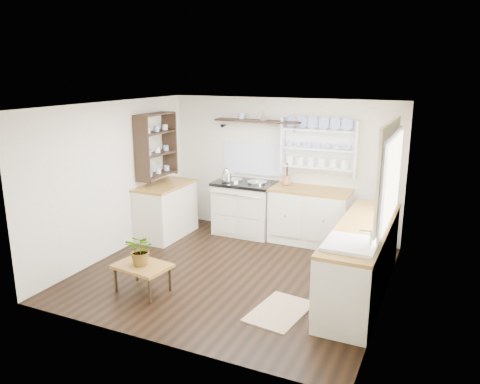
{
  "coord_description": "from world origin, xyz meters",
  "views": [
    {
      "loc": [
        2.58,
        -5.44,
        2.73
      ],
      "look_at": [
        -0.03,
        0.25,
        1.1
      ],
      "focal_mm": 35.0,
      "sensor_mm": 36.0,
      "label": 1
    }
  ],
  "objects": [
    {
      "name": "left_cabinets",
      "position": [
        -1.7,
        0.9,
        0.46
      ],
      "size": [
        0.62,
        1.13,
        0.9
      ],
      "color": "beige",
      "rests_on": "floor"
    },
    {
      "name": "high_shelf",
      "position": [
        -0.4,
        1.78,
        1.91
      ],
      "size": [
        1.5,
        0.29,
        0.16
      ],
      "color": "black",
      "rests_on": "wall_back"
    },
    {
      "name": "kettle",
      "position": [
        -0.82,
        1.45,
        1.04
      ],
      "size": [
        0.17,
        0.17,
        0.21
      ],
      "primitive_type": null,
      "color": "silver",
      "rests_on": "aga_cooker"
    },
    {
      "name": "left_shelving",
      "position": [
        -1.84,
        0.9,
        1.55
      ],
      "size": [
        0.28,
        0.8,
        1.05
      ],
      "primitive_type": "cube",
      "color": "black",
      "rests_on": "wall_left"
    },
    {
      "name": "wall_back",
      "position": [
        0.0,
        1.9,
        1.15
      ],
      "size": [
        4.0,
        0.02,
        2.3
      ],
      "primitive_type": "cube",
      "color": "beige",
      "rests_on": "ground"
    },
    {
      "name": "wall_left",
      "position": [
        -2.0,
        0.0,
        1.15
      ],
      "size": [
        0.02,
        3.8,
        2.3
      ],
      "primitive_type": "cube",
      "color": "beige",
      "rests_on": "ground"
    },
    {
      "name": "aga_cooker",
      "position": [
        -0.54,
        1.57,
        0.46
      ],
      "size": [
        1.02,
        0.71,
        0.94
      ],
      "color": "beige",
      "rests_on": "floor"
    },
    {
      "name": "floor",
      "position": [
        0.0,
        0.0,
        0.0
      ],
      "size": [
        4.0,
        3.8,
        0.01
      ],
      "primitive_type": "cube",
      "color": "black",
      "rests_on": "ground"
    },
    {
      "name": "plate_rack",
      "position": [
        0.65,
        1.86,
        1.56
      ],
      "size": [
        1.2,
        0.22,
        0.9
      ],
      "color": "white",
      "rests_on": "wall_back"
    },
    {
      "name": "back_cabinets",
      "position": [
        0.6,
        1.6,
        0.46
      ],
      "size": [
        1.27,
        0.63,
        0.9
      ],
      "color": "beige",
      "rests_on": "floor"
    },
    {
      "name": "belfast_sink",
      "position": [
        1.7,
        -0.65,
        0.8
      ],
      "size": [
        0.55,
        0.6,
        0.45
      ],
      "color": "white",
      "rests_on": "right_cabinets"
    },
    {
      "name": "ceiling",
      "position": [
        0.0,
        0.0,
        2.3
      ],
      "size": [
        4.0,
        3.8,
        0.01
      ],
      "primitive_type": "cube",
      "color": "white",
      "rests_on": "wall_back"
    },
    {
      "name": "window",
      "position": [
        1.95,
        0.15,
        1.56
      ],
      "size": [
        0.08,
        1.55,
        1.22
      ],
      "color": "white",
      "rests_on": "wall_right"
    },
    {
      "name": "floor_rug",
      "position": [
        0.95,
        -0.77,
        0.01
      ],
      "size": [
        0.66,
        0.92,
        0.02
      ],
      "primitive_type": "cube",
      "rotation": [
        0.0,
        0.0,
        -0.14
      ],
      "color": "#7F5D4A",
      "rests_on": "floor"
    },
    {
      "name": "right_cabinets",
      "position": [
        1.7,
        0.1,
        0.46
      ],
      "size": [
        0.62,
        2.43,
        0.9
      ],
      "color": "beige",
      "rests_on": "floor"
    },
    {
      "name": "center_table",
      "position": [
        -0.81,
        -1.0,
        0.32
      ],
      "size": [
        0.73,
        0.56,
        0.37
      ],
      "rotation": [
        0.0,
        0.0,
        -0.12
      ],
      "color": "brown",
      "rests_on": "floor"
    },
    {
      "name": "wall_right",
      "position": [
        2.0,
        0.0,
        1.15
      ],
      "size": [
        0.02,
        3.8,
        2.3
      ],
      "primitive_type": "cube",
      "color": "beige",
      "rests_on": "ground"
    },
    {
      "name": "utensil_crock",
      "position": [
        0.15,
        1.68,
        0.98
      ],
      "size": [
        0.13,
        0.13,
        0.15
      ],
      "primitive_type": "cylinder",
      "color": "brown",
      "rests_on": "back_cabinets"
    },
    {
      "name": "potted_plant",
      "position": [
        -0.81,
        -1.0,
        0.57
      ],
      "size": [
        0.37,
        0.32,
        0.41
      ],
      "primitive_type": "imported",
      "rotation": [
        0.0,
        0.0,
        0.0
      ],
      "color": "#3F7233",
      "rests_on": "center_table"
    }
  ]
}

